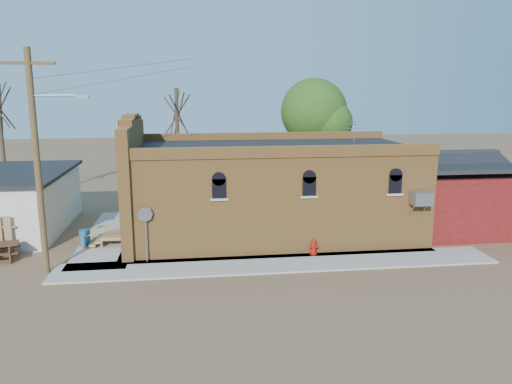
{
  "coord_description": "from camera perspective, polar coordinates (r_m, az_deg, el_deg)",
  "views": [
    {
      "loc": [
        -2.14,
        -19.24,
        7.45
      ],
      "look_at": [
        1.0,
        4.86,
        2.4
      ],
      "focal_mm": 35.0,
      "sensor_mm": 36.0,
      "label": 1
    }
  ],
  "objects": [
    {
      "name": "fire_hydrant",
      "position": [
        22.82,
        6.6,
        -6.25
      ],
      "size": [
        0.42,
        0.41,
        0.72
      ],
      "rotation": [
        0.0,
        0.0,
        0.28
      ],
      "color": "#A61109",
      "rests_on": "sidewalk_south"
    },
    {
      "name": "trash_barrel",
      "position": [
        25.24,
        -18.97,
        -4.98
      ],
      "size": [
        0.66,
        0.66,
        0.78
      ],
      "primitive_type": "cylinder",
      "rotation": [
        0.0,
        0.0,
        0.4
      ],
      "color": "#1A4F86",
      "rests_on": "sidewalk_west"
    },
    {
      "name": "tree_bare_near",
      "position": [
        32.29,
        -9.04,
        8.95
      ],
      "size": [
        2.8,
        2.8,
        7.65
      ],
      "color": "#4C402B",
      "rests_on": "ground"
    },
    {
      "name": "sidewalk_south",
      "position": [
        21.77,
        2.68,
        -8.18
      ],
      "size": [
        19.0,
        2.2,
        0.08
      ],
      "primitive_type": "cube",
      "color": "#9E9991",
      "rests_on": "ground"
    },
    {
      "name": "tree_leafy",
      "position": [
        33.77,
        6.62,
        9.09
      ],
      "size": [
        4.4,
        4.4,
        8.15
      ],
      "color": "#4C402B",
      "rests_on": "ground"
    },
    {
      "name": "stop_sign",
      "position": [
        21.84,
        -12.55,
        -3.1
      ],
      "size": [
        0.66,
        0.2,
        2.45
      ],
      "rotation": [
        0.0,
        0.0,
        -0.2
      ],
      "color": "gray",
      "rests_on": "sidewalk_south"
    },
    {
      "name": "sidewalk_west",
      "position": [
        26.64,
        -16.15,
        -4.89
      ],
      "size": [
        2.6,
        10.0,
        0.08
      ],
      "primitive_type": "cube",
      "color": "#9E9991",
      "rests_on": "ground"
    },
    {
      "name": "ground",
      "position": [
        20.75,
        -1.01,
        -9.31
      ],
      "size": [
        120.0,
        120.0,
        0.0
      ],
      "primitive_type": "plane",
      "color": "brown",
      "rests_on": "ground"
    },
    {
      "name": "brick_bar",
      "position": [
        25.54,
        1.25,
        0.19
      ],
      "size": [
        16.4,
        7.97,
        6.3
      ],
      "color": "#AB7134",
      "rests_on": "ground"
    },
    {
      "name": "red_shed",
      "position": [
        28.73,
        21.08,
        0.55
      ],
      "size": [
        5.4,
        6.4,
        4.3
      ],
      "color": "#51140D",
      "rests_on": "ground"
    },
    {
      "name": "utility_pole",
      "position": [
        21.48,
        -23.64,
        3.58
      ],
      "size": [
        3.12,
        0.26,
        9.0
      ],
      "color": "#45351B",
      "rests_on": "ground"
    }
  ]
}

